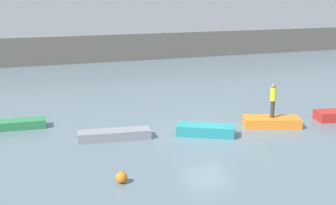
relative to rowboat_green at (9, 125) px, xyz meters
name	(u,v)px	position (x,y,z in m)	size (l,w,h in m)	color
ground_plane	(207,134)	(9.56, -4.56, -0.23)	(120.00, 120.00, 0.00)	slate
embankment_wall	(97,48)	(9.56, 21.96, 1.20)	(80.00, 1.20, 2.85)	#666056
rowboat_green	(9,125)	(0.00, 0.00, 0.00)	(3.84, 1.00, 0.45)	#2D7F47
rowboat_grey	(114,135)	(4.84, -3.70, 0.01)	(3.59, 0.98, 0.46)	gray
rowboat_teal	(206,130)	(9.38, -4.76, 0.04)	(2.93, 1.03, 0.53)	teal
rowboat_orange	(272,122)	(13.43, -4.63, 0.03)	(3.03, 1.25, 0.50)	orange
person_hiviz_shirt	(273,98)	(13.43, -4.63, 1.34)	(0.32, 0.32, 1.88)	#38332D
mooring_buoy	(122,177)	(3.79, -8.95, 0.00)	(0.46, 0.46, 0.46)	orange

